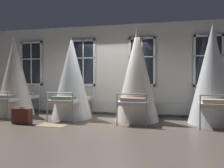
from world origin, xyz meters
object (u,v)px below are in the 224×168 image
(cot_fourth, at_px, (212,75))
(suitcase_dark, at_px, (22,116))
(cot_first, at_px, (15,77))
(cot_third, at_px, (137,75))
(cot_second, at_px, (72,78))

(cot_fourth, height_order, suitcase_dark, cot_fourth)
(cot_first, xyz_separation_m, cot_fourth, (6.37, 0.06, 0.07))
(cot_third, distance_m, suitcase_dark, 3.52)
(cot_third, bearing_deg, cot_first, 90.15)
(cot_third, bearing_deg, suitcase_dark, 113.86)
(cot_third, distance_m, cot_fourth, 2.13)
(cot_first, relative_size, cot_fourth, 0.95)
(cot_first, bearing_deg, suitcase_dark, -138.72)
(cot_first, height_order, cot_fourth, cot_fourth)
(cot_fourth, relative_size, suitcase_dark, 4.96)
(cot_first, height_order, cot_third, cot_third)
(cot_first, relative_size, cot_third, 0.96)
(cot_first, xyz_separation_m, cot_third, (4.25, -0.01, 0.06))
(cot_first, xyz_separation_m, cot_second, (2.13, -0.03, -0.03))
(cot_third, xyz_separation_m, suitcase_dark, (-3.05, -1.33, -1.15))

